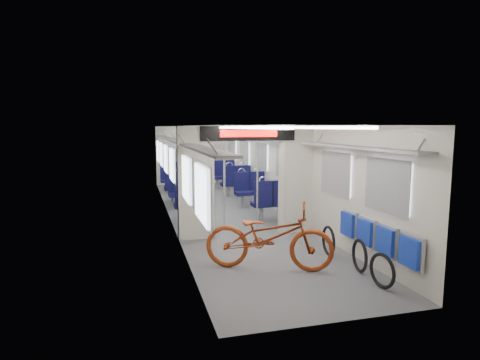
{
  "coord_description": "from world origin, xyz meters",
  "views": [
    {
      "loc": [
        -2.27,
        -10.01,
        2.28
      ],
      "look_at": [
        0.02,
        -1.36,
        1.09
      ],
      "focal_mm": 30.0,
      "sensor_mm": 36.0,
      "label": 1
    }
  ],
  "objects": [
    {
      "name": "carriage",
      "position": [
        0.0,
        -0.27,
        1.5
      ],
      "size": [
        12.0,
        12.02,
        2.31
      ],
      "color": "#515456",
      "rests_on": "ground"
    },
    {
      "name": "bicycle",
      "position": [
        -0.23,
        -4.1,
        0.54
      ],
      "size": [
        2.17,
        1.49,
        1.08
      ],
      "primitive_type": "imported",
      "rotation": [
        0.0,
        0.0,
        1.16
      ],
      "color": "#953715",
      "rests_on": "ground"
    },
    {
      "name": "flip_bench",
      "position": [
        1.35,
        -4.66,
        0.58
      ],
      "size": [
        0.12,
        2.07,
        0.48
      ],
      "color": "gray",
      "rests_on": "carriage"
    },
    {
      "name": "bike_hoop_a",
      "position": [
        1.08,
        -5.24,
        0.23
      ],
      "size": [
        0.11,
        0.52,
        0.51
      ],
      "primitive_type": "torus",
      "rotation": [
        1.57,
        0.0,
        1.69
      ],
      "color": "black",
      "rests_on": "ground"
    },
    {
      "name": "bike_hoop_b",
      "position": [
        1.12,
        -4.59,
        0.24
      ],
      "size": [
        0.12,
        0.53,
        0.53
      ],
      "primitive_type": "torus",
      "rotation": [
        1.57,
        0.0,
        1.43
      ],
      "color": "black",
      "rests_on": "ground"
    },
    {
      "name": "bike_hoop_c",
      "position": [
        1.03,
        -3.71,
        0.24
      ],
      "size": [
        0.1,
        0.54,
        0.54
      ],
      "primitive_type": "torus",
      "rotation": [
        1.57,
        0.0,
        1.49
      ],
      "color": "black",
      "rests_on": "ground"
    },
    {
      "name": "seat_bay_near_left",
      "position": [
        -0.94,
        0.36,
        0.53
      ],
      "size": [
        0.9,
        2.01,
        1.08
      ],
      "color": "#0C0C37",
      "rests_on": "ground"
    },
    {
      "name": "seat_bay_near_right",
      "position": [
        0.94,
        0.05,
        0.55
      ],
      "size": [
        0.92,
        2.1,
        1.11
      ],
      "color": "#0C0C37",
      "rests_on": "ground"
    },
    {
      "name": "seat_bay_far_left",
      "position": [
        -0.94,
        3.29,
        0.57
      ],
      "size": [
        0.95,
        2.24,
        1.15
      ],
      "color": "#0C0C37",
      "rests_on": "ground"
    },
    {
      "name": "seat_bay_far_right",
      "position": [
        0.93,
        3.67,
        0.57
      ],
      "size": [
        0.95,
        2.26,
        1.16
      ],
      "color": "#0C0C37",
      "rests_on": "ground"
    },
    {
      "name": "stanchion_near_left",
      "position": [
        -0.37,
        -1.44,
        1.15
      ],
      "size": [
        0.05,
        0.05,
        2.3
      ],
      "primitive_type": "cylinder",
      "color": "silver",
      "rests_on": "ground"
    },
    {
      "name": "stanchion_near_right",
      "position": [
        0.36,
        -1.56,
        1.15
      ],
      "size": [
        0.04,
        0.04,
        2.3
      ],
      "primitive_type": "cylinder",
      "color": "silver",
      "rests_on": "ground"
    },
    {
      "name": "stanchion_far_left",
      "position": [
        -0.32,
        1.92,
        1.15
      ],
      "size": [
        0.05,
        0.05,
        2.3
      ],
      "primitive_type": "cylinder",
      "color": "silver",
      "rests_on": "ground"
    },
    {
      "name": "stanchion_far_right",
      "position": [
        0.33,
        1.61,
        1.15
      ],
      "size": [
        0.04,
        0.04,
        2.3
      ],
      "primitive_type": "cylinder",
      "color": "silver",
      "rests_on": "ground"
    }
  ]
}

